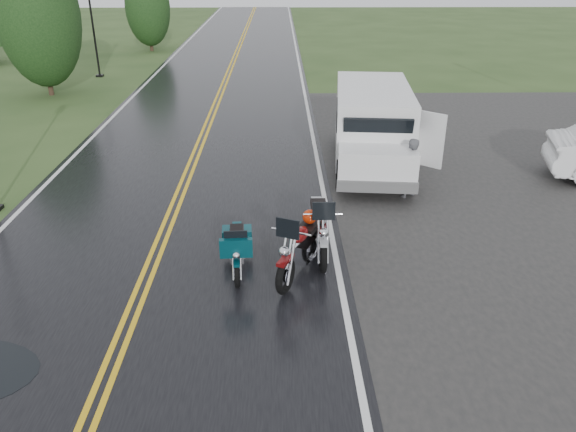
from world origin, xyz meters
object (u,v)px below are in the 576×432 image
object	(u,v)px
motorcycle_red	(285,261)
person_at_van	(410,169)
motorcycle_teal	(237,263)
van_white	(342,148)
lamp_post_far_left	(94,34)
motorcycle_silver	(323,242)

from	to	relation	value
motorcycle_red	person_at_van	xyz separation A→B (m)	(3.26, 4.56, 0.06)
motorcycle_teal	van_white	distance (m)	5.58
person_at_van	lamp_post_far_left	distance (m)	20.24
van_white	lamp_post_far_left	distance (m)	18.71
motorcycle_teal	lamp_post_far_left	distance (m)	21.90
motorcycle_teal	lamp_post_far_left	world-z (taller)	lamp_post_far_left
motorcycle_silver	lamp_post_far_left	size ratio (longest dim) A/B	0.58
motorcycle_red	motorcycle_silver	size ratio (longest dim) A/B	1.02
motorcycle_silver	motorcycle_teal	bearing A→B (deg)	-162.41
person_at_van	lamp_post_far_left	size ratio (longest dim) A/B	0.38
motorcycle_teal	van_white	bearing A→B (deg)	59.92
motorcycle_red	lamp_post_far_left	world-z (taller)	lamp_post_far_left
motorcycle_red	lamp_post_far_left	xyz separation A→B (m)	(-9.28, 20.41, 1.35)
person_at_van	lamp_post_far_left	xyz separation A→B (m)	(-12.54, 15.84, 1.29)
motorcycle_teal	lamp_post_far_left	bearing A→B (deg)	109.00
motorcycle_red	motorcycle_teal	xyz separation A→B (m)	(-0.91, 0.23, -0.16)
motorcycle_silver	van_white	xyz separation A→B (m)	(0.82, 4.43, 0.44)
motorcycle_silver	van_white	distance (m)	4.53
motorcycle_teal	motorcycle_silver	size ratio (longest dim) A/B	0.80
motorcycle_teal	person_at_van	xyz separation A→B (m)	(4.16, 4.33, 0.22)
motorcycle_silver	lamp_post_far_left	xyz separation A→B (m)	(-10.03, 19.64, 1.37)
lamp_post_far_left	motorcycle_red	bearing A→B (deg)	-65.53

